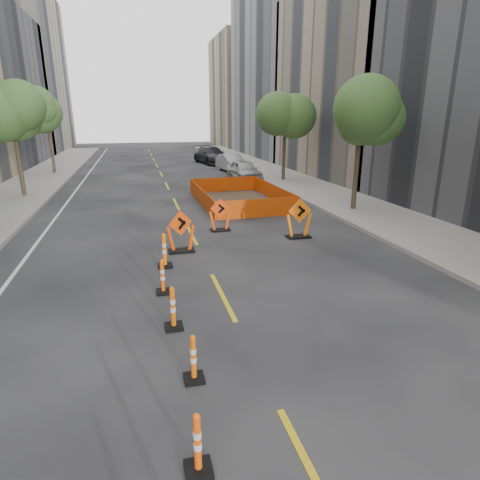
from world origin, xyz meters
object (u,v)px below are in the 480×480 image
object	(u,v)px
parked_car_mid	(232,163)
parked_car_far	(211,155)
parked_car_near	(244,170)
chevron_sign_center	(220,215)
channelizer_5	(163,276)
channelizer_6	(164,250)
chevron_sign_left	(181,231)
chevron_sign_right	(299,218)
channelizer_2	(198,443)
channelizer_4	(173,308)
channelizer_3	(193,358)

from	to	relation	value
parked_car_mid	parked_car_far	size ratio (longest dim) A/B	0.77
parked_car_near	parked_car_mid	distance (m)	4.94
chevron_sign_center	channelizer_5	bearing A→B (deg)	-108.44
channelizer_6	chevron_sign_left	bearing A→B (deg)	63.90
chevron_sign_left	chevron_sign_right	xyz separation A→B (m)	(4.65, 0.57, 0.02)
chevron_sign_center	parked_car_far	distance (m)	24.82
channelizer_2	chevron_sign_right	world-z (taller)	chevron_sign_right
channelizer_2	parked_car_near	world-z (taller)	parked_car_near
channelizer_6	chevron_sign_left	xyz separation A→B (m)	(0.67, 1.38, 0.19)
channelizer_2	parked_car_far	bearing A→B (deg)	79.12
parked_car_near	chevron_sign_right	bearing A→B (deg)	-100.84
channelizer_6	parked_car_far	bearing A→B (deg)	76.50
channelizer_2	chevron_sign_left	distance (m)	9.27
channelizer_4	chevron_sign_left	bearing A→B (deg)	81.61
chevron_sign_center	parked_car_near	world-z (taller)	parked_car_near
parked_car_far	channelizer_2	bearing A→B (deg)	-111.63
chevron_sign_left	parked_car_far	world-z (taller)	parked_car_far
channelizer_4	channelizer_6	distance (m)	3.93
channelizer_4	parked_car_mid	xyz separation A→B (m)	(7.42, 25.52, 0.21)
channelizer_6	chevron_sign_right	size ratio (longest dim) A/B	0.72
chevron_sign_center	parked_car_mid	world-z (taller)	parked_car_mid
chevron_sign_center	parked_car_far	bearing A→B (deg)	87.81
channelizer_4	chevron_sign_center	xyz separation A→B (m)	(2.66, 7.60, 0.17)
channelizer_4	parked_car_near	bearing A→B (deg)	70.75
channelizer_6	parked_car_near	xyz separation A→B (m)	(7.08, 16.67, 0.17)
channelizer_3	chevron_sign_right	world-z (taller)	chevron_sign_right
channelizer_5	channelizer_6	xyz separation A→B (m)	(0.20, 1.96, 0.08)
chevron_sign_left	parked_car_near	bearing A→B (deg)	43.16
chevron_sign_right	parked_car_far	size ratio (longest dim) A/B	0.27
chevron_sign_center	chevron_sign_right	world-z (taller)	chevron_sign_right
chevron_sign_left	chevron_sign_right	bearing A→B (deg)	-17.06
channelizer_4	channelizer_6	bearing A→B (deg)	88.42
channelizer_3	parked_car_mid	world-z (taller)	parked_car_mid
parked_car_mid	chevron_sign_center	bearing A→B (deg)	-112.61
channelizer_2	chevron_sign_center	bearing A→B (deg)	76.77
channelizer_2	chevron_sign_right	xyz separation A→B (m)	(5.48, 9.80, 0.31)
channelizer_3	parked_car_far	bearing A→B (deg)	78.88
channelizer_6	channelizer_4	bearing A→B (deg)	-91.58
parked_car_mid	chevron_sign_right	bearing A→B (deg)	-103.51
channelizer_4	channelizer_3	bearing A→B (deg)	-84.91
channelizer_6	parked_car_mid	xyz separation A→B (m)	(7.32, 21.60, 0.16)
channelizer_4	channelizer_6	xyz separation A→B (m)	(0.11, 3.93, 0.05)
channelizer_2	channelizer_4	size ratio (longest dim) A/B	0.92
channelizer_5	parked_car_near	distance (m)	20.00
channelizer_3	chevron_sign_center	distance (m)	9.88
channelizer_2	channelizer_3	distance (m)	1.98
channelizer_6	parked_car_mid	bearing A→B (deg)	71.29
channelizer_5	parked_car_near	size ratio (longest dim) A/B	0.22
parked_car_far	parked_car_near	bearing A→B (deg)	-99.11
chevron_sign_left	parked_car_far	distance (m)	27.43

